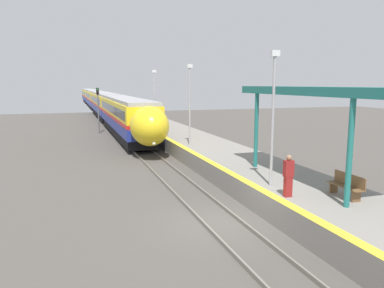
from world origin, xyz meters
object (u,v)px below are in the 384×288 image
at_px(lamppost_near, 273,110).
at_px(platform_bench, 347,185).
at_px(lamppost_mid, 190,100).
at_px(lamppost_far, 154,95).
at_px(train, 99,101).
at_px(railway_signal, 98,106).
at_px(person_waiting, 288,175).

bearing_deg(lamppost_near, platform_bench, -51.79).
relative_size(lamppost_mid, lamppost_far, 1.00).
height_order(platform_bench, lamppost_mid, lamppost_mid).
xyz_separation_m(train, lamppost_mid, (2.64, -45.45, 1.96)).
bearing_deg(railway_signal, person_waiting, -80.69).
relative_size(platform_bench, person_waiting, 1.02).
distance_m(lamppost_near, lamppost_far, 22.40).
xyz_separation_m(train, person_waiting, (2.42, -58.29, -0.39)).
bearing_deg(platform_bench, railway_signal, 102.93).
bearing_deg(train, railway_signal, -94.63).
distance_m(train, platform_bench, 59.20).
height_order(railway_signal, lamppost_near, lamppost_near).
height_order(person_waiting, lamppost_near, lamppost_near).
distance_m(train, lamppost_near, 56.74).
height_order(lamppost_near, lamppost_mid, same).
xyz_separation_m(person_waiting, lamppost_mid, (0.21, 12.84, 2.35)).
height_order(platform_bench, lamppost_near, lamppost_near).
distance_m(person_waiting, lamppost_mid, 13.05).
bearing_deg(lamppost_near, lamppost_mid, 90.00).
bearing_deg(lamppost_far, person_waiting, -90.51).
bearing_deg(person_waiting, lamppost_far, 89.49).
bearing_deg(lamppost_far, lamppost_near, -90.00).
bearing_deg(lamppost_near, train, 92.67).
bearing_deg(lamppost_far, train, 94.41).
xyz_separation_m(train, lamppost_near, (2.64, -56.65, 1.96)).
height_order(platform_bench, lamppost_far, lamppost_far).
bearing_deg(platform_bench, person_waiting, 160.59).
xyz_separation_m(platform_bench, lamppost_far, (-1.87, 24.77, 2.71)).
height_order(platform_bench, railway_signal, railway_signal).
height_order(lamppost_near, lamppost_far, same).
height_order(person_waiting, railway_signal, railway_signal).
distance_m(platform_bench, person_waiting, 2.24).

